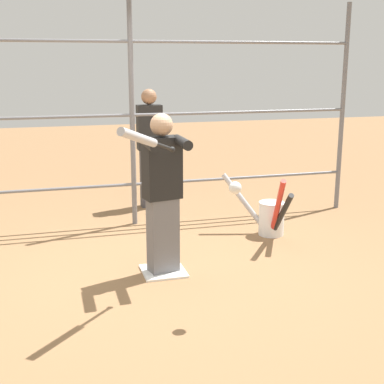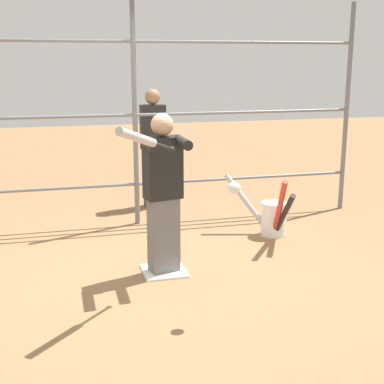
# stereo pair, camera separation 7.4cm
# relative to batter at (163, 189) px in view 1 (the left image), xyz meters

# --- Properties ---
(ground_plane) EXTENTS (24.00, 24.00, 0.00)m
(ground_plane) POSITION_rel_batter_xyz_m (0.00, -0.01, -0.81)
(ground_plane) COLOR olive
(home_plate) EXTENTS (0.40, 0.40, 0.02)m
(home_plate) POSITION_rel_batter_xyz_m (0.00, -0.01, -0.80)
(home_plate) COLOR white
(home_plate) RESTS_ON ground
(fence_backstop) EXTENTS (5.57, 0.06, 2.64)m
(fence_backstop) POSITION_rel_batter_xyz_m (0.00, -1.61, 0.52)
(fence_backstop) COLOR slate
(fence_backstop) RESTS_ON ground
(batter) EXTENTS (0.38, 0.56, 1.49)m
(batter) POSITION_rel_batter_xyz_m (0.00, 0.00, 0.00)
(batter) COLOR slate
(batter) RESTS_ON ground
(baseball_bat_swinging) EXTENTS (0.55, 0.64, 0.29)m
(baseball_bat_swinging) POSITION_rel_batter_xyz_m (0.31, 0.74, 0.57)
(baseball_bat_swinging) COLOR black
(softball_in_flight) EXTENTS (0.10, 0.10, 0.10)m
(softball_in_flight) POSITION_rel_batter_xyz_m (-0.34, 0.96, 0.21)
(softball_in_flight) COLOR white
(bat_bucket) EXTENTS (0.66, 0.97, 0.78)m
(bat_bucket) POSITION_rel_batter_xyz_m (-1.41, -0.75, -0.58)
(bat_bucket) COLOR white
(bat_bucket) RESTS_ON ground
(bystander_behind_fence) EXTENTS (0.33, 0.20, 1.58)m
(bystander_behind_fence) POSITION_rel_batter_xyz_m (-0.35, -2.36, 0.02)
(bystander_behind_fence) COLOR #3F3F47
(bystander_behind_fence) RESTS_ON ground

